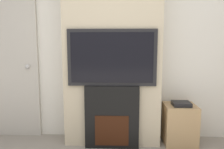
{
  "coord_description": "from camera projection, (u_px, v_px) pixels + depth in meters",
  "views": [
    {
      "loc": [
        0.1,
        -0.98,
        1.29
      ],
      "look_at": [
        0.0,
        1.66,
        0.93
      ],
      "focal_mm": 35.0,
      "sensor_mm": 36.0,
      "label": 1
    }
  ],
  "objects": [
    {
      "name": "media_stand",
      "position": [
        180.0,
        124.0,
        2.85
      ],
      "size": [
        0.4,
        0.37,
        0.57
      ],
      "color": "tan",
      "rests_on": "ground_plane"
    },
    {
      "name": "entry_door",
      "position": [
        6.0,
        63.0,
        3.02
      ],
      "size": [
        0.9,
        0.09,
        2.07
      ],
      "color": "#BCB7AD",
      "rests_on": "ground_plane"
    },
    {
      "name": "wall_back",
      "position": [
        113.0,
        40.0,
        2.98
      ],
      "size": [
        6.0,
        0.06,
        2.7
      ],
      "color": "silver",
      "rests_on": "ground_plane"
    },
    {
      "name": "television",
      "position": [
        112.0,
        58.0,
        2.63
      ],
      "size": [
        1.08,
        0.07,
        0.69
      ],
      "color": "black",
      "rests_on": "fireplace"
    },
    {
      "name": "fireplace",
      "position": [
        112.0,
        117.0,
        2.74
      ],
      "size": [
        0.67,
        0.15,
        0.79
      ],
      "color": "black",
      "rests_on": "ground_plane"
    },
    {
      "name": "chimney_breast",
      "position": [
        113.0,
        40.0,
        2.78
      ],
      "size": [
        1.22,
        0.34,
        2.7
      ],
      "color": "beige",
      "rests_on": "ground_plane"
    }
  ]
}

